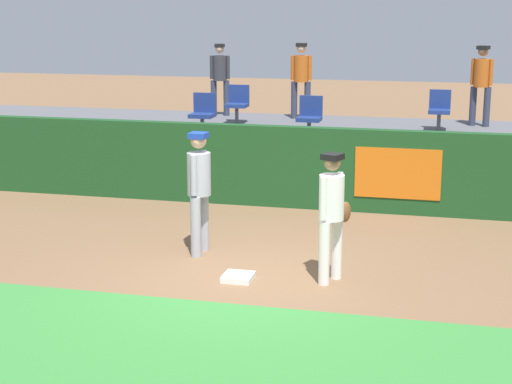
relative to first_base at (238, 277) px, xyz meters
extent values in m
plane|color=brown|center=(0.06, 0.02, -0.04)|extent=(60.00, 60.00, 0.00)
cube|color=#388438|center=(0.06, -2.30, -0.04)|extent=(18.00, 2.80, 0.01)
cube|color=white|center=(0.00, 0.00, 0.00)|extent=(0.40, 0.40, 0.08)
cylinder|color=white|center=(1.27, 0.40, 0.39)|extent=(0.15, 0.15, 0.86)
cylinder|color=white|center=(1.15, 0.11, 0.39)|extent=(0.15, 0.15, 0.86)
cylinder|color=white|center=(1.21, 0.25, 1.12)|extent=(0.44, 0.44, 0.60)
sphere|color=#8C6647|center=(1.21, 0.25, 1.59)|extent=(0.22, 0.22, 0.22)
cube|color=black|center=(1.21, 0.25, 1.67)|extent=(0.31, 0.31, 0.08)
cylinder|color=white|center=(1.29, 0.44, 1.14)|extent=(0.09, 0.09, 0.57)
cylinder|color=white|center=(1.13, 0.07, 1.14)|extent=(0.09, 0.09, 0.57)
ellipsoid|color=brown|center=(1.38, 0.40, 0.90)|extent=(0.19, 0.23, 0.28)
cylinder|color=#9EA3AD|center=(-0.86, 1.20, 0.41)|extent=(0.15, 0.15, 0.90)
cylinder|color=#9EA3AD|center=(-0.88, 0.88, 0.41)|extent=(0.15, 0.15, 0.90)
cylinder|color=#9EA3AD|center=(-0.87, 1.04, 1.17)|extent=(0.37, 0.37, 0.63)
sphere|color=tan|center=(-0.87, 1.04, 1.67)|extent=(0.23, 0.23, 0.23)
cube|color=#193899|center=(-0.87, 1.04, 1.75)|extent=(0.26, 0.26, 0.08)
cylinder|color=#9EA3AD|center=(-0.86, 1.25, 1.19)|extent=(0.09, 0.09, 0.59)
cylinder|color=#9EA3AD|center=(-0.88, 0.83, 1.19)|extent=(0.09, 0.09, 0.59)
cube|color=#19471E|center=(0.06, 4.21, 0.71)|extent=(18.00, 0.24, 1.49)
cube|color=orange|center=(1.79, 4.08, 0.71)|extent=(1.50, 0.02, 0.89)
cube|color=#59595E|center=(0.06, 6.78, 0.48)|extent=(18.00, 4.80, 1.04)
cylinder|color=#4C4C51|center=(2.37, 7.38, 1.20)|extent=(0.08, 0.08, 0.40)
cube|color=navy|center=(2.37, 7.38, 1.40)|extent=(0.45, 0.44, 0.08)
cube|color=navy|center=(2.37, 7.57, 1.64)|extent=(0.45, 0.06, 0.40)
cylinder|color=#4C4C51|center=(-0.07, 5.58, 1.20)|extent=(0.08, 0.08, 0.40)
cube|color=navy|center=(-0.07, 5.58, 1.40)|extent=(0.46, 0.44, 0.08)
cube|color=navy|center=(-0.07, 5.77, 1.64)|extent=(0.46, 0.06, 0.40)
cylinder|color=#4C4C51|center=(-2.03, 7.38, 1.20)|extent=(0.08, 0.08, 0.40)
cube|color=navy|center=(-2.03, 7.38, 1.40)|extent=(0.47, 0.44, 0.08)
cube|color=navy|center=(-2.03, 7.57, 1.64)|extent=(0.47, 0.06, 0.40)
cylinder|color=#4C4C51|center=(-2.26, 5.58, 1.20)|extent=(0.08, 0.08, 0.40)
cube|color=navy|center=(-2.26, 5.58, 1.40)|extent=(0.47, 0.44, 0.08)
cube|color=navy|center=(-2.26, 5.77, 1.64)|extent=(0.47, 0.06, 0.40)
cylinder|color=#33384C|center=(-2.62, 8.58, 1.42)|extent=(0.14, 0.14, 0.83)
cylinder|color=#33384C|center=(-2.91, 8.52, 1.42)|extent=(0.14, 0.14, 0.83)
cylinder|color=#333338|center=(-2.76, 8.55, 2.12)|extent=(0.38, 0.38, 0.58)
sphere|color=beige|center=(-2.76, 8.55, 2.58)|extent=(0.22, 0.22, 0.22)
cube|color=black|center=(-2.76, 8.55, 2.65)|extent=(0.27, 0.27, 0.08)
cylinder|color=#333338|center=(-2.57, 8.59, 2.14)|extent=(0.08, 0.08, 0.55)
cylinder|color=#333338|center=(-2.95, 8.51, 2.14)|extent=(0.08, 0.08, 0.55)
cylinder|color=#33384C|center=(-0.64, 8.49, 1.43)|extent=(0.14, 0.14, 0.85)
cylinder|color=#33384C|center=(-0.95, 8.48, 1.43)|extent=(0.14, 0.14, 0.85)
cylinder|color=#BF5919|center=(-0.80, 8.48, 2.15)|extent=(0.35, 0.35, 0.60)
sphere|color=beige|center=(-0.80, 8.48, 2.62)|extent=(0.22, 0.22, 0.22)
cube|color=black|center=(-0.80, 8.48, 2.69)|extent=(0.25, 0.25, 0.08)
cylinder|color=#BF5919|center=(-0.60, 8.50, 2.17)|extent=(0.09, 0.09, 0.56)
cylinder|color=#BF5919|center=(-1.00, 8.47, 2.17)|extent=(0.09, 0.09, 0.56)
cylinder|color=#33384C|center=(3.35, 8.19, 1.43)|extent=(0.14, 0.14, 0.85)
cylinder|color=#33384C|center=(3.06, 8.30, 1.43)|extent=(0.14, 0.14, 0.85)
cylinder|color=#BF5919|center=(3.20, 8.24, 2.15)|extent=(0.42, 0.42, 0.60)
sphere|color=#8C6647|center=(3.20, 8.24, 2.62)|extent=(0.22, 0.22, 0.22)
cube|color=black|center=(3.20, 8.24, 2.69)|extent=(0.30, 0.30, 0.08)
cylinder|color=#BF5919|center=(3.39, 8.18, 2.17)|extent=(0.09, 0.09, 0.56)
cylinder|color=#BF5919|center=(3.02, 8.31, 2.17)|extent=(0.09, 0.09, 0.56)
camera|label=1|loc=(2.80, -10.21, 3.61)|focal=57.75mm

